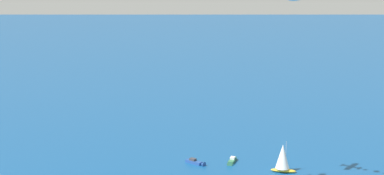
# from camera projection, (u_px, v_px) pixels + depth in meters

# --- Properties ---
(sailboat_near_centre) EXTENTS (4.95, 8.82, 11.29)m
(sailboat_near_centre) POSITION_uv_depth(u_px,v_px,m) (283.00, 158.00, 187.89)
(sailboat_near_centre) COLOR gold
(sailboat_near_centre) RESTS_ON ground_plane
(motorboat_far_stbd) EXTENTS (7.79, 2.35, 2.24)m
(motorboat_far_stbd) POSITION_uv_depth(u_px,v_px,m) (232.00, 161.00, 198.33)
(motorboat_far_stbd) COLOR #33704C
(motorboat_far_stbd) RESTS_ON ground_plane
(motorboat_trailing) EXTENTS (5.18, 8.15, 2.33)m
(motorboat_trailing) POSITION_uv_depth(u_px,v_px,m) (196.00, 162.00, 196.97)
(motorboat_trailing) COLOR #23478C
(motorboat_trailing) RESTS_ON ground_plane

